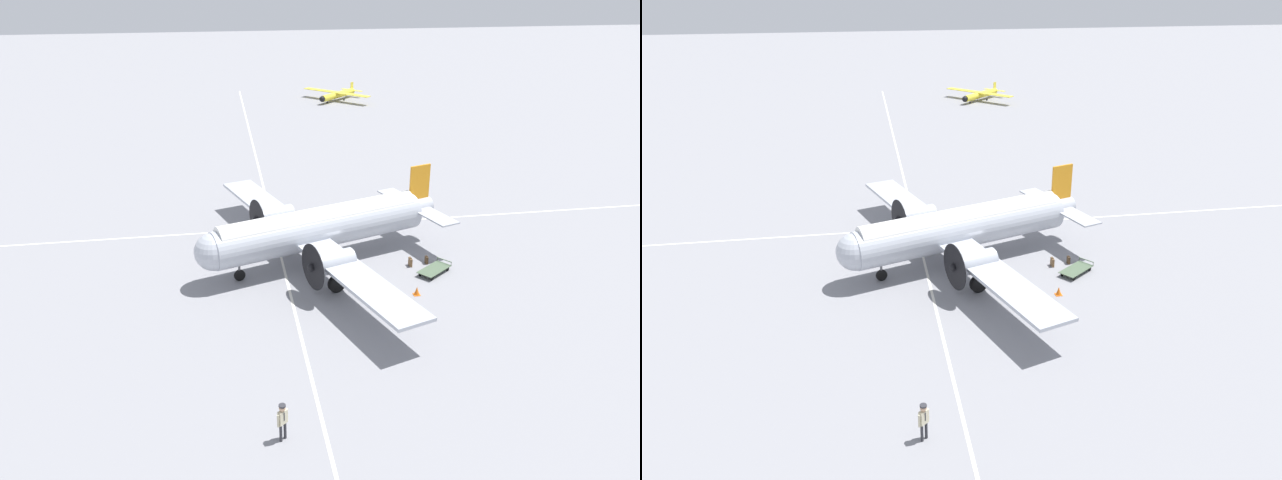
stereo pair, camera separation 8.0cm
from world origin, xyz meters
TOP-DOWN VIEW (x-y plane):
  - ground_plane at (0.00, 0.00)m, footprint 300.00×300.00m
  - apron_line_eastwest at (0.00, -2.45)m, footprint 120.00×0.16m
  - apron_line_northsouth at (-5.98, 0.00)m, footprint 0.16×120.00m
  - airliner_main at (0.12, -0.37)m, footprint 23.41×16.95m
  - crew_foreground at (16.18, -4.22)m, footprint 0.41×0.49m
  - suitcase_near_door at (1.57, 5.64)m, footprint 0.47×0.14m
  - suitcase_upright_spare at (1.40, 6.78)m, footprint 0.35×0.14m
  - baggage_cart at (2.82, 6.83)m, footprint 2.29×2.51m
  - light_aircraft_distant at (-50.66, 10.81)m, footprint 8.53×8.38m
  - traffic_cone at (5.33, 4.90)m, footprint 0.39×0.39m

SIDE VIEW (x-z plane):
  - ground_plane at x=0.00m, z-range 0.00..0.00m
  - apron_line_eastwest at x=0.00m, z-range 0.00..0.01m
  - apron_line_northsouth at x=-5.98m, z-range 0.00..0.01m
  - traffic_cone at x=5.33m, z-range -0.02..0.50m
  - suitcase_upright_spare at x=1.40m, z-range -0.02..0.52m
  - suitcase_near_door at x=1.57m, z-range -0.02..0.56m
  - baggage_cart at x=2.82m, z-range 0.00..0.56m
  - light_aircraft_distant at x=-50.66m, z-range -0.18..1.88m
  - crew_foreground at x=16.18m, z-range 0.22..1.99m
  - airliner_main at x=0.12m, z-range -0.31..5.13m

